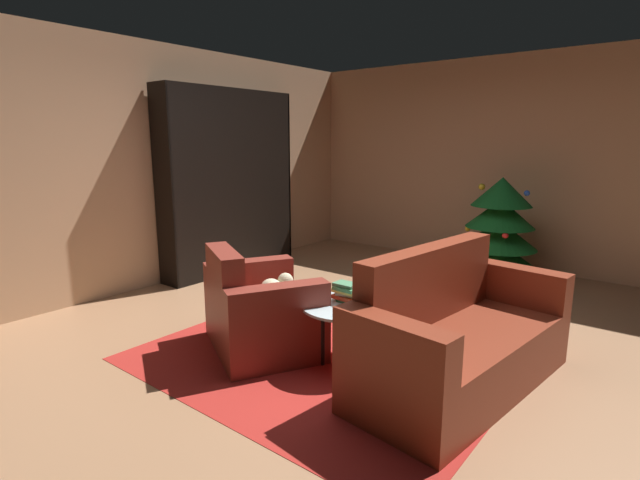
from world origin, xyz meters
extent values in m
plane|color=#9D6F4D|center=(0.00, 0.00, 0.00)|extent=(7.91, 7.91, 0.00)
cube|color=tan|center=(0.00, 3.33, 1.36)|extent=(5.37, 0.06, 2.72)
cube|color=tan|center=(-2.66, 0.00, 1.36)|extent=(0.06, 6.72, 2.72)
cube|color=#A4241E|center=(0.12, -0.38, 0.00)|extent=(2.67, 2.21, 0.01)
cube|color=black|center=(-2.28, 0.93, 1.13)|extent=(0.03, 1.93, 2.27)
cube|color=black|center=(-2.44, 1.88, 1.13)|extent=(0.34, 0.02, 2.27)
cube|color=black|center=(-2.44, -0.03, 1.13)|extent=(0.34, 0.03, 2.27)
cube|color=black|center=(-2.44, 0.93, 0.01)|extent=(0.31, 1.88, 0.03)
cube|color=black|center=(-2.44, 0.93, 0.46)|extent=(0.31, 1.88, 0.03)
cube|color=black|center=(-2.44, 0.93, 0.91)|extent=(0.31, 1.88, 0.02)
cube|color=black|center=(-2.44, 0.93, 1.36)|extent=(0.31, 1.88, 0.02)
cube|color=black|center=(-2.44, 0.93, 1.81)|extent=(0.31, 1.88, 0.02)
cube|color=black|center=(-2.44, 0.93, 2.26)|extent=(0.31, 1.88, 0.03)
cube|color=black|center=(-2.56, 0.93, 0.83)|extent=(0.05, 1.15, 0.72)
cube|color=black|center=(-2.54, 0.93, 0.83)|extent=(0.03, 1.18, 0.75)
cube|color=#214099|center=(-2.50, 1.81, 0.18)|extent=(0.19, 0.03, 0.30)
cube|color=#196494|center=(-2.48, 1.77, 0.16)|extent=(0.24, 0.04, 0.26)
cube|color=#844A93|center=(-2.48, 1.71, 0.18)|extent=(0.24, 0.05, 0.30)
cube|color=red|center=(-2.49, 1.67, 0.21)|extent=(0.21, 0.04, 0.37)
cube|color=#443E2C|center=(-2.51, 1.62, 0.17)|extent=(0.16, 0.04, 0.28)
cube|color=#3D2528|center=(-2.51, 1.58, 0.15)|extent=(0.17, 0.03, 0.25)
cube|color=#278B3B|center=(-2.48, 1.55, 0.19)|extent=(0.22, 0.03, 0.32)
cube|color=red|center=(-2.49, 1.82, 1.55)|extent=(0.20, 0.03, 0.36)
cube|color=red|center=(-2.48, 1.77, 1.50)|extent=(0.22, 0.04, 0.26)
cube|color=teal|center=(-2.51, 1.72, 1.49)|extent=(0.17, 0.05, 0.24)
cube|color=navy|center=(-2.52, 1.67, 1.51)|extent=(0.16, 0.04, 0.28)
cube|color=#254F86|center=(-2.50, 1.62, 1.53)|extent=(0.19, 0.03, 0.32)
cube|color=orange|center=(-2.50, 1.80, 1.96)|extent=(0.20, 0.05, 0.27)
cube|color=#3F8748|center=(-2.52, 1.76, 1.96)|extent=(0.16, 0.03, 0.29)
cube|color=#442E22|center=(-2.48, 1.71, 2.01)|extent=(0.22, 0.05, 0.38)
cube|color=#C1A69C|center=(-2.51, 1.66, 1.98)|extent=(0.18, 0.03, 0.33)
cube|color=#3C7237|center=(-2.52, 1.62, 1.97)|extent=(0.16, 0.04, 0.30)
cube|color=#2B5487|center=(-2.49, 1.58, 2.00)|extent=(0.21, 0.03, 0.35)
cube|color=maroon|center=(-0.39, -0.55, 0.19)|extent=(0.93, 0.97, 0.39)
cube|color=maroon|center=(-0.54, -0.81, 0.61)|extent=(0.64, 0.45, 0.45)
cube|color=maroon|center=(-0.04, -0.74, 0.32)|extent=(0.51, 0.75, 0.64)
cube|color=maroon|center=(-0.75, -0.35, 0.32)|extent=(0.51, 0.75, 0.64)
ellipsoid|color=#C1B590|center=(-0.35, -0.49, 0.48)|extent=(0.33, 0.29, 0.18)
sphere|color=#C1B590|center=(-0.32, -0.36, 0.53)|extent=(0.13, 0.13, 0.13)
cube|color=maroon|center=(1.12, -0.15, 0.20)|extent=(0.93, 1.51, 0.40)
cube|color=maroon|center=(0.83, -0.12, 0.67)|extent=(0.34, 1.44, 0.53)
cube|color=maroon|center=(1.02, -0.95, 0.35)|extent=(0.77, 0.27, 0.69)
cube|color=maroon|center=(1.22, 0.64, 0.35)|extent=(0.77, 0.27, 0.69)
cylinder|color=black|center=(0.47, -0.33, 0.22)|extent=(0.04, 0.04, 0.44)
cylinder|color=black|center=(0.18, -0.19, 0.22)|extent=(0.04, 0.04, 0.44)
cylinder|color=black|center=(0.18, -0.50, 0.22)|extent=(0.04, 0.04, 0.44)
cylinder|color=silver|center=(0.29, -0.35, 0.45)|extent=(0.68, 0.68, 0.02)
cube|color=#357F49|center=(0.26, -0.30, 0.47)|extent=(0.15, 0.11, 0.02)
cube|color=#BD381D|center=(0.25, -0.31, 0.50)|extent=(0.21, 0.14, 0.03)
cube|color=gray|center=(0.26, -0.30, 0.52)|extent=(0.17, 0.13, 0.02)
cube|color=#D5C451|center=(0.25, -0.30, 0.55)|extent=(0.22, 0.13, 0.02)
cube|color=#3D7F4B|center=(0.26, -0.31, 0.57)|extent=(0.18, 0.15, 0.02)
cube|color=#467D55|center=(0.25, -0.31, 0.60)|extent=(0.17, 0.12, 0.03)
cylinder|color=#22541C|center=(0.47, -0.32, 0.54)|extent=(0.07, 0.07, 0.17)
cylinder|color=#22541C|center=(0.47, -0.32, 0.66)|extent=(0.03, 0.03, 0.06)
cylinder|color=brown|center=(0.44, 2.55, 0.07)|extent=(0.08, 0.08, 0.15)
cone|color=#145A22|center=(0.44, 2.55, 0.32)|extent=(0.97, 0.97, 0.33)
cone|color=#145A22|center=(0.44, 2.55, 0.57)|extent=(0.87, 0.87, 0.33)
cone|color=#145A22|center=(0.44, 2.55, 0.82)|extent=(0.78, 0.78, 0.33)
cone|color=#145A22|center=(0.44, 2.55, 1.07)|extent=(0.69, 0.69, 0.33)
sphere|color=yellow|center=(0.57, 2.92, 0.33)|extent=(0.05, 0.05, 0.05)
sphere|color=yellow|center=(0.26, 2.24, 0.49)|extent=(0.07, 0.07, 0.07)
sphere|color=yellow|center=(0.17, 2.62, 1.10)|extent=(0.08, 0.08, 0.08)
sphere|color=blue|center=(0.71, 2.54, 1.07)|extent=(0.07, 0.07, 0.07)
sphere|color=yellow|center=(0.06, 2.66, 0.31)|extent=(0.08, 0.08, 0.08)
sphere|color=red|center=(0.61, 2.24, 0.62)|extent=(0.07, 0.07, 0.07)
sphere|color=yellow|center=(0.11, 2.42, 0.61)|extent=(0.06, 0.06, 0.06)
camera|label=1|loc=(2.25, -3.15, 1.66)|focal=27.11mm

